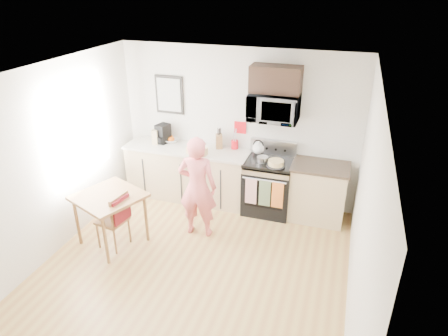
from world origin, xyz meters
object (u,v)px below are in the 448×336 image
(person, at_px, (198,187))
(dining_table, at_px, (109,201))
(chair, at_px, (118,214))
(range, at_px, (268,187))
(cake, at_px, (276,163))
(microwave, at_px, (274,107))

(person, height_order, dining_table, person)
(dining_table, relative_size, chair, 1.10)
(range, relative_size, cake, 3.96)
(chair, bearing_deg, dining_table, 163.25)
(microwave, height_order, person, microwave)
(person, height_order, chair, person)
(chair, relative_size, cake, 2.97)
(range, bearing_deg, microwave, 90.06)
(microwave, xyz_separation_m, cake, (0.14, -0.29, -0.79))
(range, height_order, dining_table, range)
(range, height_order, cake, range)
(person, distance_m, dining_table, 1.26)
(person, distance_m, cake, 1.27)
(chair, bearing_deg, range, 51.94)
(microwave, distance_m, dining_table, 2.79)
(person, xyz_separation_m, chair, (-0.93, -0.69, -0.23))
(range, height_order, chair, range)
(range, bearing_deg, cake, -54.37)
(dining_table, bearing_deg, person, 28.83)
(range, xyz_separation_m, chair, (-1.79, -1.65, 0.12))
(dining_table, bearing_deg, cake, 33.32)
(dining_table, bearing_deg, range, 38.63)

